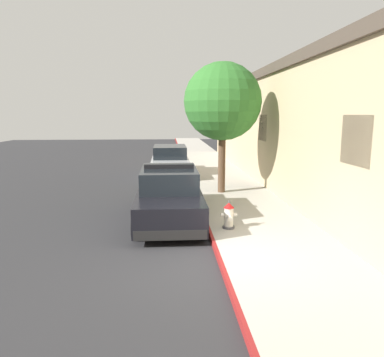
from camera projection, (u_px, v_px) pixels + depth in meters
name	position (u px, v px, depth m)	size (l,w,h in m)	color
ground_plane	(97.00, 183.00, 17.51)	(31.76, 60.00, 0.20)	#2B2B2D
sidewalk_pavement	(221.00, 178.00, 17.89)	(2.95, 60.00, 0.14)	#ADA89E
curb_painted_edge	(190.00, 179.00, 17.78)	(0.08, 60.00, 0.14)	maroon
storefront_building	(341.00, 129.00, 15.84)	(7.17, 28.11, 5.07)	tan
police_cruiser	(169.00, 196.00, 10.99)	(1.94, 4.84, 1.68)	black
parked_car_silver_ahead	(170.00, 162.00, 18.84)	(1.94, 4.84, 1.56)	#B2B5BA
fire_hydrant	(229.00, 216.00, 9.73)	(0.44, 0.40, 0.76)	#4C4C51
street_tree	(223.00, 102.00, 13.79)	(2.94, 2.94, 4.96)	brown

